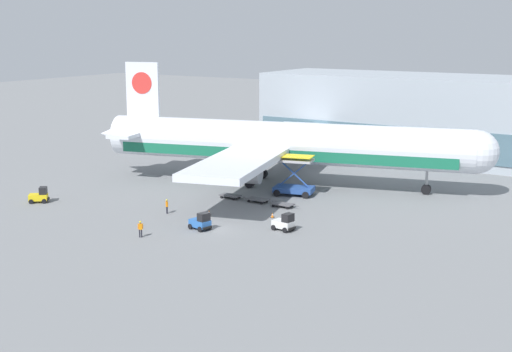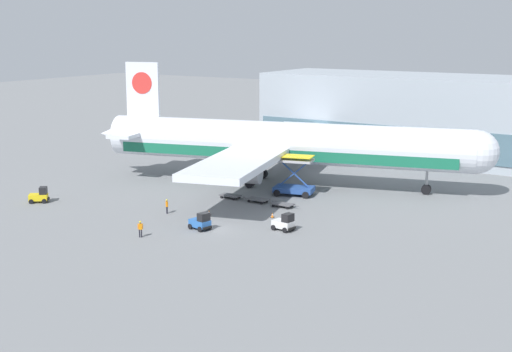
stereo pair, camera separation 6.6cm
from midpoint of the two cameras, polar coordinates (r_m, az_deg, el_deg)
name	(u,v)px [view 2 (the right image)]	position (r m, az deg, el deg)	size (l,w,h in m)	color
ground_plane	(216,230)	(79.43, -3.23, -4.30)	(400.00, 400.00, 0.00)	slate
airplane_main	(279,144)	(100.84, 1.90, 2.58)	(56.89, 48.45, 17.00)	silver
scissor_lift_loader	(294,180)	(95.12, 3.08, -0.33)	(5.80, 4.48, 5.32)	#284C99
baggage_tug_foreground	(284,223)	(78.81, 2.32, -3.76)	(2.62, 1.94, 2.00)	silver
baggage_tug_mid	(201,222)	(79.30, -4.41, -3.69)	(2.68, 2.06, 2.00)	#2D66B7
baggage_tug_far	(40,196)	(95.34, -16.90, -1.52)	(2.79, 2.67, 2.00)	yellow
baggage_dolly_lead	(231,195)	(93.51, -2.03, -1.57)	(3.70, 1.50, 0.48)	#56565B
baggage_dolly_second	(258,199)	(91.34, 0.17, -1.88)	(3.70, 1.50, 0.48)	#56565B
baggage_dolly_third	(283,204)	(88.95, 2.18, -2.27)	(3.70, 1.50, 0.48)	#56565B
ground_crew_near	(140,228)	(77.17, -9.21, -4.10)	(0.46, 0.40, 1.81)	black
ground_crew_far	(167,205)	(86.46, -7.12, -2.33)	(0.48, 0.39, 1.76)	black
traffic_cone_near	(209,213)	(85.43, -3.76, -2.93)	(0.40, 0.40, 0.63)	black
traffic_cone_far	(272,215)	(84.15, 1.34, -3.16)	(0.40, 0.40, 0.60)	black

